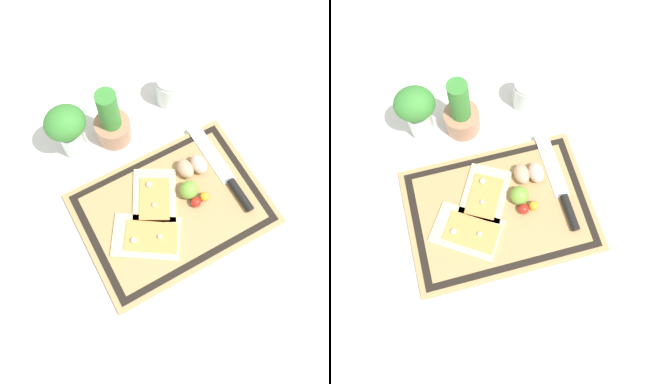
# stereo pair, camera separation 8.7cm
# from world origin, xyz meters

# --- Properties ---
(ground_plane) EXTENTS (6.00, 6.00, 0.00)m
(ground_plane) POSITION_xyz_m (0.00, 0.00, 0.00)
(ground_plane) COLOR silver
(cutting_board) EXTENTS (0.50, 0.36, 0.02)m
(cutting_board) POSITION_xyz_m (0.00, 0.00, 0.01)
(cutting_board) COLOR tan
(cutting_board) RESTS_ON ground_plane
(pizza_slice_near) EXTENTS (0.21, 0.19, 0.02)m
(pizza_slice_near) POSITION_xyz_m (-0.10, -0.04, 0.02)
(pizza_slice_near) COLOR beige
(pizza_slice_near) RESTS_ON cutting_board
(pizza_slice_far) EXTENTS (0.18, 0.19, 0.02)m
(pizza_slice_far) POSITION_xyz_m (-0.03, 0.05, 0.02)
(pizza_slice_far) COLOR beige
(pizza_slice_far) RESTS_ON cutting_board
(knife) EXTENTS (0.04, 0.30, 0.02)m
(knife) POSITION_xyz_m (0.18, -0.01, 0.02)
(knife) COLOR silver
(knife) RESTS_ON cutting_board
(egg_brown) EXTENTS (0.04, 0.06, 0.04)m
(egg_brown) POSITION_xyz_m (0.08, 0.08, 0.04)
(egg_brown) COLOR tan
(egg_brown) RESTS_ON cutting_board
(egg_pink) EXTENTS (0.04, 0.06, 0.04)m
(egg_pink) POSITION_xyz_m (0.12, 0.07, 0.04)
(egg_pink) COLOR beige
(egg_pink) RESTS_ON cutting_board
(lime) EXTENTS (0.05, 0.05, 0.05)m
(lime) POSITION_xyz_m (0.06, 0.02, 0.04)
(lime) COLOR #70A838
(lime) RESTS_ON cutting_board
(cherry_tomato_red) EXTENTS (0.03, 0.03, 0.03)m
(cherry_tomato_red) POSITION_xyz_m (0.06, -0.02, 0.03)
(cherry_tomato_red) COLOR red
(cherry_tomato_red) RESTS_ON cutting_board
(cherry_tomato_yellow) EXTENTS (0.03, 0.03, 0.03)m
(cherry_tomato_yellow) POSITION_xyz_m (0.09, -0.02, 0.03)
(cherry_tomato_yellow) COLOR gold
(cherry_tomato_yellow) RESTS_ON cutting_board
(herb_pot) EXTENTS (0.10, 0.10, 0.20)m
(herb_pot) POSITION_xyz_m (-0.04, 0.28, 0.07)
(herb_pot) COLOR #AD7A5B
(herb_pot) RESTS_ON ground_plane
(sauce_jar) EXTENTS (0.08, 0.08, 0.10)m
(sauce_jar) POSITION_xyz_m (0.17, 0.32, 0.04)
(sauce_jar) COLOR silver
(sauce_jar) RESTS_ON ground_plane
(herb_glass) EXTENTS (0.11, 0.10, 0.19)m
(herb_glass) POSITION_xyz_m (-0.15, 0.30, 0.11)
(herb_glass) COLOR silver
(herb_glass) RESTS_ON ground_plane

